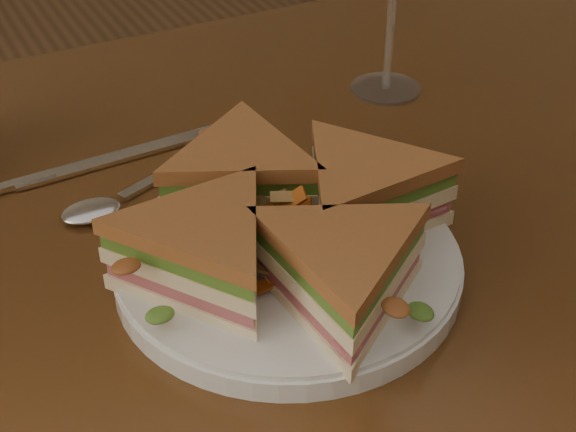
{
  "coord_description": "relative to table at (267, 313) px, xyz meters",
  "views": [
    {
      "loc": [
        -0.22,
        -0.47,
        1.12
      ],
      "look_at": [
        -0.01,
        -0.07,
        0.8
      ],
      "focal_mm": 50.0,
      "sensor_mm": 36.0,
      "label": 1
    }
  ],
  "objects": [
    {
      "name": "table",
      "position": [
        0.0,
        0.0,
        0.0
      ],
      "size": [
        1.2,
        0.8,
        0.75
      ],
      "color": "#381E0C",
      "rests_on": "ground"
    },
    {
      "name": "plate",
      "position": [
        -0.01,
        -0.07,
        0.11
      ],
      "size": [
        0.25,
        0.25,
        0.02
      ],
      "primitive_type": "cylinder",
      "color": "white",
      "rests_on": "table"
    },
    {
      "name": "sandwich_wedges",
      "position": [
        -0.01,
        -0.07,
        0.14
      ],
      "size": [
        0.28,
        0.28,
        0.06
      ],
      "color": "#FFE7BC",
      "rests_on": "plate"
    },
    {
      "name": "crisps_mound",
      "position": [
        -0.01,
        -0.07,
        0.14
      ],
      "size": [
        0.09,
        0.09,
        0.05
      ],
      "primitive_type": null,
      "color": "#C15818",
      "rests_on": "plate"
    },
    {
      "name": "spoon",
      "position": [
        -0.1,
        0.08,
        0.1
      ],
      "size": [
        0.17,
        0.08,
        0.01
      ],
      "rotation": [
        0.0,
        0.0,
        0.37
      ],
      "color": "silver",
      "rests_on": "table"
    },
    {
      "name": "knife",
      "position": [
        -0.08,
        0.14,
        0.1
      ],
      "size": [
        0.22,
        0.03,
        0.0
      ],
      "rotation": [
        0.0,
        0.0,
        0.05
      ],
      "color": "silver",
      "rests_on": "table"
    }
  ]
}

